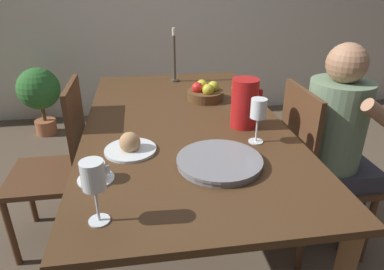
{
  "coord_description": "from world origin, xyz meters",
  "views": [
    {
      "loc": [
        -0.21,
        -1.62,
        1.47
      ],
      "look_at": [
        0.0,
        -0.27,
        0.82
      ],
      "focal_mm": 32.0,
      "sensor_mm": 36.0,
      "label": 1
    }
  ],
  "objects_px": {
    "chair_opposite": "(60,165)",
    "fruit_bowl": "(205,93)",
    "bread_plate": "(130,146)",
    "chair_person_side": "(314,170)",
    "person_seated": "(339,138)",
    "candlestick_tall": "(174,61)",
    "wine_glass_water": "(258,110)",
    "red_pitcher": "(244,103)",
    "serving_tray": "(219,162)",
    "potted_plant": "(39,92)",
    "wine_glass_juice": "(93,179)",
    "teacup_near_person": "(95,173)"
  },
  "relations": [
    {
      "from": "chair_opposite",
      "to": "fruit_bowl",
      "type": "height_order",
      "value": "chair_opposite"
    },
    {
      "from": "bread_plate",
      "to": "fruit_bowl",
      "type": "height_order",
      "value": "fruit_bowl"
    },
    {
      "from": "fruit_bowl",
      "to": "chair_person_side",
      "type": "bearing_deg",
      "value": -42.32
    },
    {
      "from": "person_seated",
      "to": "candlestick_tall",
      "type": "bearing_deg",
      "value": -140.64
    },
    {
      "from": "candlestick_tall",
      "to": "person_seated",
      "type": "bearing_deg",
      "value": -50.64
    },
    {
      "from": "wine_glass_water",
      "to": "fruit_bowl",
      "type": "relative_size",
      "value": 0.95
    },
    {
      "from": "chair_person_side",
      "to": "red_pitcher",
      "type": "xyz_separation_m",
      "value": [
        -0.4,
        0.05,
        0.39
      ]
    },
    {
      "from": "chair_person_side",
      "to": "person_seated",
      "type": "xyz_separation_m",
      "value": [
        0.09,
        -0.03,
        0.2
      ]
    },
    {
      "from": "serving_tray",
      "to": "person_seated",
      "type": "bearing_deg",
      "value": 22.22
    },
    {
      "from": "person_seated",
      "to": "bread_plate",
      "type": "height_order",
      "value": "person_seated"
    },
    {
      "from": "candlestick_tall",
      "to": "potted_plant",
      "type": "distance_m",
      "value": 1.62
    },
    {
      "from": "red_pitcher",
      "to": "candlestick_tall",
      "type": "height_order",
      "value": "candlestick_tall"
    },
    {
      "from": "wine_glass_juice",
      "to": "potted_plant",
      "type": "distance_m",
      "value": 2.62
    },
    {
      "from": "serving_tray",
      "to": "chair_opposite",
      "type": "bearing_deg",
      "value": 143.21
    },
    {
      "from": "wine_glass_water",
      "to": "serving_tray",
      "type": "xyz_separation_m",
      "value": [
        -0.21,
        -0.18,
        -0.14
      ]
    },
    {
      "from": "chair_opposite",
      "to": "teacup_near_person",
      "type": "xyz_separation_m",
      "value": [
        0.29,
        -0.61,
        0.29
      ]
    },
    {
      "from": "potted_plant",
      "to": "chair_opposite",
      "type": "bearing_deg",
      "value": -72.52
    },
    {
      "from": "chair_person_side",
      "to": "chair_opposite",
      "type": "height_order",
      "value": "same"
    },
    {
      "from": "chair_person_side",
      "to": "person_seated",
      "type": "distance_m",
      "value": 0.22
    },
    {
      "from": "red_pitcher",
      "to": "fruit_bowl",
      "type": "relative_size",
      "value": 1.11
    },
    {
      "from": "chair_person_side",
      "to": "serving_tray",
      "type": "relative_size",
      "value": 2.79
    },
    {
      "from": "serving_tray",
      "to": "fruit_bowl",
      "type": "xyz_separation_m",
      "value": [
        0.09,
        0.78,
        0.03
      ]
    },
    {
      "from": "chair_person_side",
      "to": "chair_opposite",
      "type": "distance_m",
      "value": 1.39
    },
    {
      "from": "fruit_bowl",
      "to": "potted_plant",
      "type": "height_order",
      "value": "fruit_bowl"
    },
    {
      "from": "person_seated",
      "to": "chair_opposite",
      "type": "bearing_deg",
      "value": -101.21
    },
    {
      "from": "person_seated",
      "to": "wine_glass_juice",
      "type": "relative_size",
      "value": 5.57
    },
    {
      "from": "candlestick_tall",
      "to": "chair_opposite",
      "type": "bearing_deg",
      "value": -138.84
    },
    {
      "from": "serving_tray",
      "to": "potted_plant",
      "type": "height_order",
      "value": "serving_tray"
    },
    {
      "from": "person_seated",
      "to": "wine_glass_juice",
      "type": "distance_m",
      "value": 1.29
    },
    {
      "from": "serving_tray",
      "to": "potted_plant",
      "type": "xyz_separation_m",
      "value": [
        -1.27,
        2.16,
        -0.35
      ]
    },
    {
      "from": "candlestick_tall",
      "to": "chair_person_side",
      "type": "bearing_deg",
      "value": -53.51
    },
    {
      "from": "serving_tray",
      "to": "wine_glass_juice",
      "type": "bearing_deg",
      "value": -147.75
    },
    {
      "from": "teacup_near_person",
      "to": "potted_plant",
      "type": "xyz_separation_m",
      "value": [
        -0.79,
        2.2,
        -0.37
      ]
    },
    {
      "from": "wine_glass_juice",
      "to": "serving_tray",
      "type": "relative_size",
      "value": 0.62
    },
    {
      "from": "chair_person_side",
      "to": "candlestick_tall",
      "type": "bearing_deg",
      "value": -143.51
    },
    {
      "from": "wine_glass_juice",
      "to": "fruit_bowl",
      "type": "xyz_separation_m",
      "value": [
        0.53,
        1.06,
        -0.11
      ]
    },
    {
      "from": "wine_glass_water",
      "to": "wine_glass_juice",
      "type": "relative_size",
      "value": 0.97
    },
    {
      "from": "teacup_near_person",
      "to": "serving_tray",
      "type": "xyz_separation_m",
      "value": [
        0.48,
        0.04,
        -0.01
      ]
    },
    {
      "from": "person_seated",
      "to": "wine_glass_water",
      "type": "bearing_deg",
      "value": -77.65
    },
    {
      "from": "wine_glass_juice",
      "to": "wine_glass_water",
      "type": "bearing_deg",
      "value": 34.97
    },
    {
      "from": "wine_glass_juice",
      "to": "potted_plant",
      "type": "height_order",
      "value": "wine_glass_juice"
    },
    {
      "from": "chair_person_side",
      "to": "serving_tray",
      "type": "distance_m",
      "value": 0.73
    },
    {
      "from": "chair_person_side",
      "to": "teacup_near_person",
      "type": "bearing_deg",
      "value": -72.2
    },
    {
      "from": "potted_plant",
      "to": "teacup_near_person",
      "type": "bearing_deg",
      "value": -70.3
    },
    {
      "from": "chair_opposite",
      "to": "teacup_near_person",
      "type": "bearing_deg",
      "value": -154.83
    },
    {
      "from": "wine_glass_water",
      "to": "candlestick_tall",
      "type": "xyz_separation_m",
      "value": [
        -0.26,
        1.02,
        -0.01
      ]
    },
    {
      "from": "red_pitcher",
      "to": "fruit_bowl",
      "type": "bearing_deg",
      "value": 105.61
    },
    {
      "from": "person_seated",
      "to": "serving_tray",
      "type": "height_order",
      "value": "person_seated"
    },
    {
      "from": "chair_person_side",
      "to": "teacup_near_person",
      "type": "xyz_separation_m",
      "value": [
        -1.08,
        -0.35,
        0.29
      ]
    },
    {
      "from": "teacup_near_person",
      "to": "serving_tray",
      "type": "relative_size",
      "value": 0.39
    }
  ]
}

